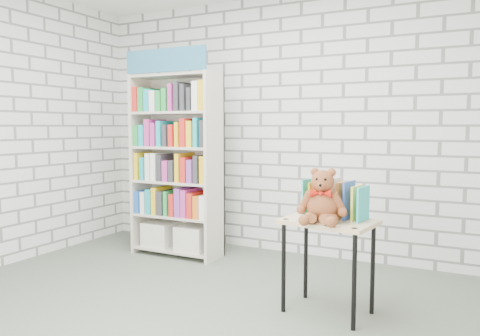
% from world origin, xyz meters
% --- Properties ---
extents(ground, '(4.50, 4.50, 0.00)m').
position_xyz_m(ground, '(0.00, 0.00, 0.00)').
color(ground, '#505A4B').
rests_on(ground, ground).
extents(room_shell, '(4.52, 4.02, 2.81)m').
position_xyz_m(room_shell, '(0.00, 0.00, 1.78)').
color(room_shell, silver).
rests_on(room_shell, ground).
extents(bookshelf, '(0.97, 0.38, 2.18)m').
position_xyz_m(bookshelf, '(-0.93, 1.36, 1.00)').
color(bookshelf, beige).
rests_on(bookshelf, ground).
extents(display_table, '(0.72, 0.55, 0.71)m').
position_xyz_m(display_table, '(0.99, 0.53, 0.61)').
color(display_table, tan).
rests_on(display_table, ground).
extents(table_books, '(0.48, 0.27, 0.27)m').
position_xyz_m(table_books, '(1.00, 0.64, 0.84)').
color(table_books, '#29B2B1').
rests_on(table_books, display_table).
extents(teddy_bear, '(0.36, 0.34, 0.39)m').
position_xyz_m(teddy_bear, '(0.96, 0.43, 0.86)').
color(teddy_bear, brown).
rests_on(teddy_bear, display_table).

